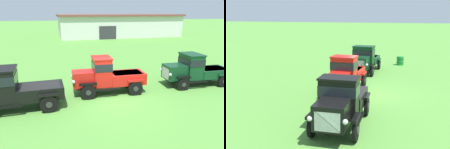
% 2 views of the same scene
% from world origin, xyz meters
% --- Properties ---
extents(ground_plane, '(240.00, 240.00, 0.00)m').
position_xyz_m(ground_plane, '(0.00, 0.00, 0.00)').
color(ground_plane, '#518E38').
extents(farm_shed, '(24.57, 10.45, 4.40)m').
position_xyz_m(farm_shed, '(10.48, 33.01, 2.22)').
color(farm_shed, silver).
rests_on(farm_shed, ground).
extents(vintage_truck_foreground_near, '(4.71, 2.04, 2.28)m').
position_xyz_m(vintage_truck_foreground_near, '(-5.41, 0.39, 1.13)').
color(vintage_truck_foreground_near, black).
rests_on(vintage_truck_foreground_near, ground).
extents(vintage_truck_second_in_line, '(4.61, 1.95, 2.32)m').
position_xyz_m(vintage_truck_second_in_line, '(-0.21, 1.46, 1.14)').
color(vintage_truck_second_in_line, black).
rests_on(vintage_truck_second_in_line, ground).
extents(vintage_truck_midrow_center, '(4.84, 2.22, 2.22)m').
position_xyz_m(vintage_truck_midrow_center, '(5.99, 1.38, 1.09)').
color(vintage_truck_midrow_center, black).
rests_on(vintage_truck_midrow_center, ground).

